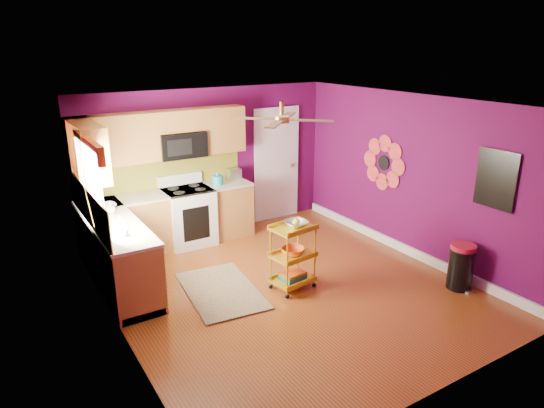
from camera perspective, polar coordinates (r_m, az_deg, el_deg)
ground at (r=6.77m, az=1.94°, el=-9.76°), size 5.00×5.00×0.00m
room_envelope at (r=6.18m, az=2.31°, el=3.75°), size 4.54×5.04×2.52m
lower_cabinets at (r=7.58m, az=-14.34°, el=-3.55°), size 2.81×2.31×0.94m
electric_range at (r=8.12m, az=-9.81°, el=-1.37°), size 0.76×0.66×1.13m
upper_cabinetry at (r=7.55m, az=-15.25°, el=7.14°), size 2.80×2.30×1.26m
left_window at (r=6.28m, az=-20.68°, el=3.76°), size 0.08×1.35×1.08m
panel_door at (r=9.04m, az=0.51°, el=4.56°), size 0.95×0.11×2.15m
right_wall_art at (r=7.43m, az=18.07°, el=3.87°), size 0.04×2.74×1.04m
ceiling_fan at (r=6.20m, az=1.14°, el=10.01°), size 1.01×1.01×0.26m
shag_rug at (r=6.70m, az=-5.99°, el=-10.09°), size 1.06×1.56×0.02m
rolling_cart at (r=6.54m, az=2.54°, el=-5.82°), size 0.60×0.47×1.00m
trash_can at (r=7.09m, az=21.35°, el=-6.88°), size 0.37×0.39×0.64m
teal_kettle at (r=8.13m, az=-6.41°, el=2.83°), size 0.18×0.18×0.21m
toaster at (r=8.46m, az=-4.46°, el=3.56°), size 0.22×0.15×0.18m
soap_bottle_a at (r=6.41m, az=-17.44°, el=-2.19°), size 0.08×0.09×0.19m
soap_bottle_b at (r=7.07m, az=-18.44°, el=-0.48°), size 0.13×0.13×0.16m
counter_dish at (r=7.31m, az=-18.95°, el=-0.29°), size 0.29×0.29×0.07m
counter_cup at (r=6.23m, az=-17.04°, el=-3.24°), size 0.12×0.12×0.09m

